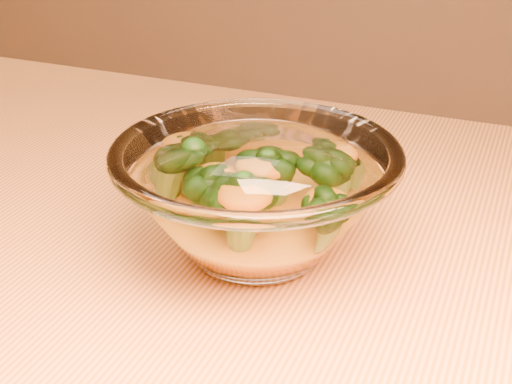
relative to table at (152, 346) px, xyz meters
The scene contains 4 objects.
table is the anchor object (origin of this frame).
glass_bowl 0.18m from the table, 18.30° to the left, with size 0.22×0.22×0.10m.
cheese_sauce 0.16m from the table, 18.30° to the left, with size 0.12×0.12×0.03m, color orange.
broccoli_heap 0.18m from the table, 20.81° to the left, with size 0.15×0.14×0.06m.
Camera 1 is at (0.28, -0.42, 1.06)m, focal length 50.00 mm.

